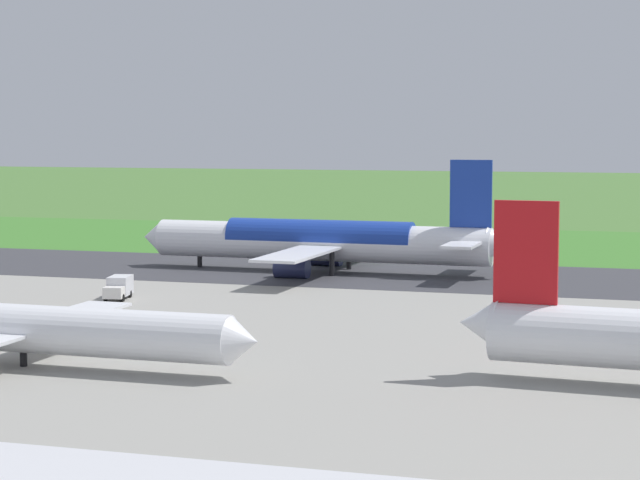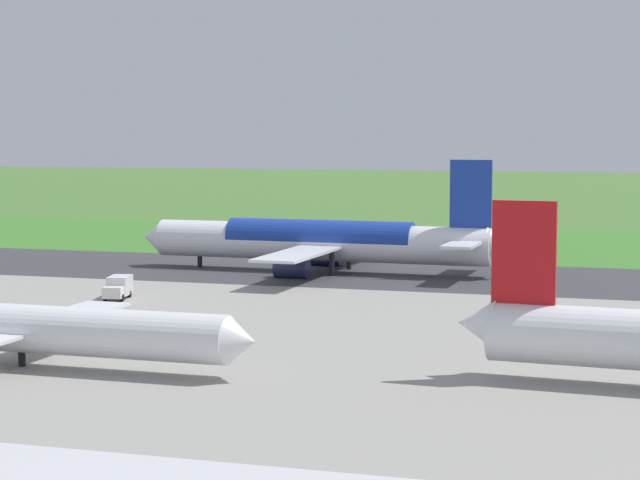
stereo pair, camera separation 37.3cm
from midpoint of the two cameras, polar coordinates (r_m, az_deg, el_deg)
The scene contains 8 objects.
ground_plane at distance 167.39m, azimuth -3.05°, elevation -1.44°, with size 800.00×800.00×0.00m, color #477233.
runway_asphalt at distance 167.38m, azimuth -3.05°, elevation -1.43°, with size 600.00×32.12×0.06m, color #38383D.
grass_verge_foreground at distance 203.81m, azimuth 0.67°, elevation -0.21°, with size 600.00×80.00×0.04m, color #3C782B.
airliner_main at distance 163.81m, azimuth 0.19°, elevation -0.06°, with size 54.04×44.12×15.88m.
airliner_parked_mid at distance 102.06m, azimuth -14.24°, elevation -4.09°, with size 41.87×34.17×12.25m.
service_truck_fuel at distance 140.15m, azimuth -9.64°, elevation -2.26°, with size 3.38×6.14×2.65m.
no_stopping_sign at distance 204.33m, azimuth -0.61°, elevation 0.23°, with size 0.60×0.10×2.56m.
traffic_cone_orange at distance 204.40m, azimuth -1.54°, elevation -0.13°, with size 0.40×0.40×0.55m, color orange.
Camera 2 is at (-57.18, 156.07, 19.83)m, focal length 66.31 mm.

